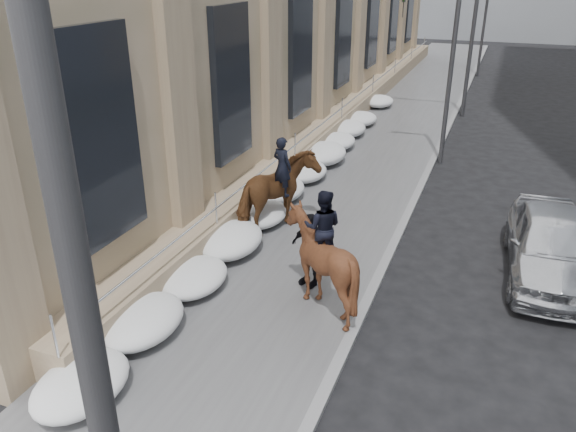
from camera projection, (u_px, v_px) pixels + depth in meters
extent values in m
plane|color=black|center=(206.00, 355.00, 11.45)|extent=(140.00, 140.00, 0.00)
cube|color=#4A4A4D|center=(342.00, 186.00, 19.92)|extent=(5.00, 80.00, 0.12)
cube|color=slate|center=(416.00, 196.00, 19.06)|extent=(0.24, 80.00, 0.12)
cube|color=#866F56|center=(354.00, 107.00, 28.99)|extent=(1.10, 44.00, 0.90)
cylinder|color=silver|center=(364.00, 91.00, 28.47)|extent=(0.06, 42.00, 0.06)
cube|color=black|center=(301.00, 56.00, 21.73)|extent=(0.20, 2.20, 4.50)
cylinder|color=#2D2D30|center=(452.00, 60.00, 20.74)|extent=(0.18, 0.18, 8.00)
cylinder|color=#2D2D30|center=(485.00, 16.00, 37.72)|extent=(0.18, 0.18, 8.00)
cylinder|color=#2D2D30|center=(470.00, 57.00, 27.91)|extent=(0.20, 0.20, 6.00)
imported|color=black|center=(403.00, 6.00, 28.11)|extent=(0.18, 0.22, 1.10)
ellipsoid|color=white|center=(143.00, 321.00, 11.74)|extent=(1.50, 2.10, 0.68)
ellipsoid|color=white|center=(231.00, 240.00, 15.11)|extent=(1.60, 2.20, 0.72)
ellipsoid|color=white|center=(282.00, 190.00, 18.55)|extent=(1.40, 2.00, 0.64)
ellipsoid|color=white|center=(324.00, 153.00, 21.88)|extent=(1.70, 2.30, 0.76)
ellipsoid|color=white|center=(349.00, 128.00, 25.33)|extent=(1.50, 2.10, 0.66)
imported|color=#4F2F17|center=(277.00, 194.00, 16.06)|extent=(2.06, 2.92, 2.25)
imported|color=black|center=(279.00, 166.00, 15.86)|extent=(0.73, 0.60, 1.72)
imported|color=#3D2011|center=(320.00, 262.00, 12.45)|extent=(2.21, 2.38, 2.25)
imported|color=black|center=(323.00, 227.00, 12.25)|extent=(0.96, 0.82, 1.72)
imported|color=black|center=(310.00, 250.00, 13.36)|extent=(1.19, 0.85, 1.88)
imported|color=#B3B5BB|center=(551.00, 245.00, 14.01)|extent=(2.28, 5.15, 1.72)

